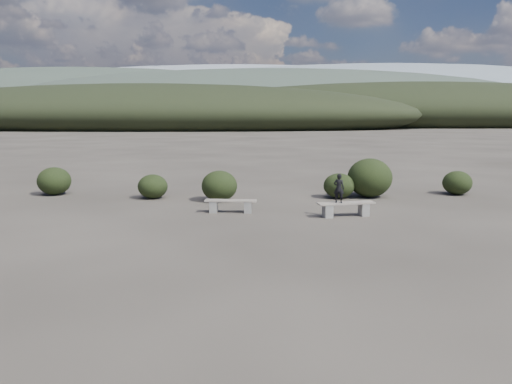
{
  "coord_description": "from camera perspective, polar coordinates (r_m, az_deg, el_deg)",
  "views": [
    {
      "loc": [
        -0.28,
        -9.18,
        3.13
      ],
      "look_at": [
        -0.58,
        3.5,
        1.1
      ],
      "focal_mm": 35.0,
      "sensor_mm": 36.0,
      "label": 1
    }
  ],
  "objects": [
    {
      "name": "ground",
      "position": [
        9.71,
        2.98,
        -9.73
      ],
      "size": [
        1200.0,
        1200.0,
        0.0
      ],
      "primitive_type": "plane",
      "color": "#332D27",
      "rests_on": "ground"
    },
    {
      "name": "bench_left",
      "position": [
        15.73,
        -2.91,
        -1.48
      ],
      "size": [
        1.64,
        0.39,
        0.41
      ],
      "rotation": [
        0.0,
        0.0,
        -0.03
      ],
      "color": "slate",
      "rests_on": "ground"
    },
    {
      "name": "bench_right",
      "position": [
        15.36,
        10.24,
        -1.8
      ],
      "size": [
        1.79,
        0.78,
        0.44
      ],
      "rotation": [
        0.0,
        0.0,
        0.24
      ],
      "color": "slate",
      "rests_on": "ground"
    },
    {
      "name": "seated_person",
      "position": [
        15.16,
        9.45,
        0.44
      ],
      "size": [
        0.37,
        0.31,
        0.88
      ],
      "primitive_type": "imported",
      "rotation": [
        0.0,
        0.0,
        2.8
      ],
      "color": "black",
      "rests_on": "bench_right"
    },
    {
      "name": "shrub_a",
      "position": [
        18.67,
        -11.72,
        0.62
      ],
      "size": [
        1.09,
        1.09,
        0.89
      ],
      "primitive_type": "ellipsoid",
      "color": "black",
      "rests_on": "ground"
    },
    {
      "name": "shrub_b",
      "position": [
        17.78,
        -4.21,
        0.71
      ],
      "size": [
        1.27,
        1.27,
        1.09
      ],
      "primitive_type": "ellipsoid",
      "color": "black",
      "rests_on": "ground"
    },
    {
      "name": "shrub_c",
      "position": [
        18.62,
        9.47,
        0.71
      ],
      "size": [
        1.15,
        1.15,
        0.92
      ],
      "primitive_type": "ellipsoid",
      "color": "black",
      "rests_on": "ground"
    },
    {
      "name": "shrub_d",
      "position": [
        19.05,
        12.87,
        1.6
      ],
      "size": [
        1.65,
        1.65,
        1.45
      ],
      "primitive_type": "ellipsoid",
      "color": "black",
      "rests_on": "ground"
    },
    {
      "name": "shrub_e",
      "position": [
        20.64,
        22.02,
        0.98
      ],
      "size": [
        1.1,
        1.1,
        0.92
      ],
      "primitive_type": "ellipsoid",
      "color": "black",
      "rests_on": "ground"
    },
    {
      "name": "shrub_f",
      "position": [
        20.62,
        -22.07,
        1.18
      ],
      "size": [
        1.26,
        1.26,
        1.06
      ],
      "primitive_type": "ellipsoid",
      "color": "black",
      "rests_on": "ground"
    },
    {
      "name": "mountain_ridges",
      "position": [
        348.4,
        0.17,
        10.35
      ],
      "size": [
        500.0,
        400.0,
        56.0
      ],
      "color": "black",
      "rests_on": "ground"
    }
  ]
}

